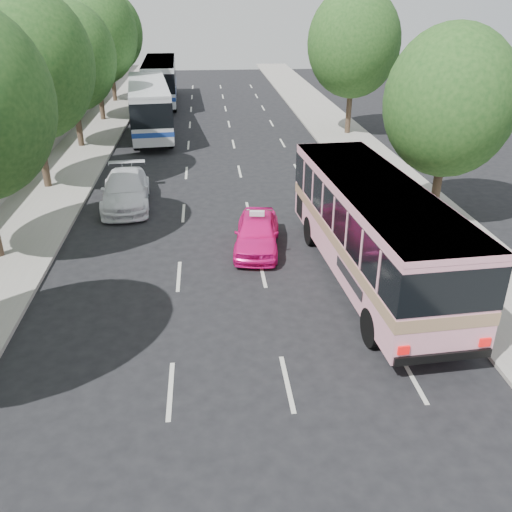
{
  "coord_description": "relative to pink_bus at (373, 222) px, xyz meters",
  "views": [
    {
      "loc": [
        -0.79,
        -12.67,
        8.79
      ],
      "look_at": [
        0.6,
        2.06,
        1.6
      ],
      "focal_mm": 38.0,
      "sensor_mm": 36.0,
      "label": 1
    }
  ],
  "objects": [
    {
      "name": "sidewalk_left",
      "position": [
        -13.0,
        16.87,
        -2.04
      ],
      "size": [
        4.0,
        90.0,
        0.15
      ],
      "primitive_type": "cube",
      "color": "#9E998E",
      "rests_on": "ground"
    },
    {
      "name": "tour_coach_front",
      "position": [
        -9.0,
        22.18,
        -0.04
      ],
      "size": [
        3.76,
        11.76,
        3.46
      ],
      "rotation": [
        0.0,
        0.0,
        0.11
      ],
      "color": "silver",
      "rests_on": "ground"
    },
    {
      "name": "low_wall",
      "position": [
        -14.8,
        16.87,
        -1.22
      ],
      "size": [
        0.3,
        90.0,
        1.5
      ],
      "primitive_type": "cube",
      "color": "#9E998E",
      "rests_on": "sidewalk_left"
    },
    {
      "name": "tour_coach_rear",
      "position": [
        -9.0,
        33.96,
        0.07
      ],
      "size": [
        3.07,
        12.23,
        3.63
      ],
      "rotation": [
        0.0,
        0.0,
        0.04
      ],
      "color": "white",
      "rests_on": "ground"
    },
    {
      "name": "pink_bus",
      "position": [
        0.0,
        0.0,
        0.0
      ],
      "size": [
        3.38,
        10.81,
        3.4
      ],
      "rotation": [
        0.0,
        0.0,
        0.06
      ],
      "color": "pink",
      "rests_on": "ground"
    },
    {
      "name": "tree_left_d",
      "position": [
        -13.02,
        18.81,
        3.52
      ],
      "size": [
        5.52,
        5.52,
        8.6
      ],
      "color": "#38281E",
      "rests_on": "ground"
    },
    {
      "name": "tree_right_far",
      "position": [
        4.58,
        20.81,
        4.01
      ],
      "size": [
        6.0,
        6.0,
        9.35
      ],
      "color": "#38281E",
      "rests_on": "ground"
    },
    {
      "name": "tree_right_near",
      "position": [
        4.28,
        4.81,
        3.09
      ],
      "size": [
        5.1,
        5.1,
        7.95
      ],
      "color": "#38281E",
      "rests_on": "ground"
    },
    {
      "name": "tree_left_f",
      "position": [
        -13.12,
        34.81,
        3.88
      ],
      "size": [
        5.88,
        5.88,
        9.16
      ],
      "color": "#38281E",
      "rests_on": "ground"
    },
    {
      "name": "sidewalk_right",
      "position": [
        4.0,
        16.87,
        -2.06
      ],
      "size": [
        4.0,
        90.0,
        0.12
      ],
      "primitive_type": "cube",
      "color": "#9E998E",
      "rests_on": "ground"
    },
    {
      "name": "taxi_roof_sign",
      "position": [
        -3.5,
        2.82,
        -0.66
      ],
      "size": [
        0.57,
        0.25,
        0.18
      ],
      "primitive_type": "cube",
      "rotation": [
        0.0,
        0.0,
        -0.14
      ],
      "color": "silver",
      "rests_on": "pink_taxi"
    },
    {
      "name": "white_pickup",
      "position": [
        -9.0,
        8.11,
        -1.38
      ],
      "size": [
        2.45,
        5.24,
        1.48
      ],
      "primitive_type": "imported",
      "rotation": [
        0.0,
        0.0,
        0.08
      ],
      "color": "white",
      "rests_on": "ground"
    },
    {
      "name": "ground",
      "position": [
        -4.5,
        -3.13,
        -2.12
      ],
      "size": [
        120.0,
        120.0,
        0.0
      ],
      "primitive_type": "plane",
      "color": "black",
      "rests_on": "ground"
    },
    {
      "name": "tree_left_e",
      "position": [
        -12.92,
        26.81,
        4.31
      ],
      "size": [
        6.3,
        6.3,
        9.82
      ],
      "color": "#38281E",
      "rests_on": "ground"
    },
    {
      "name": "pink_taxi",
      "position": [
        -3.5,
        2.82,
        -1.43
      ],
      "size": [
        2.16,
        4.21,
        1.37
      ],
      "primitive_type": "imported",
      "rotation": [
        0.0,
        0.0,
        -0.14
      ],
      "color": "#F91588",
      "rests_on": "ground"
    },
    {
      "name": "tree_left_c",
      "position": [
        -13.12,
        10.81,
        4.01
      ],
      "size": [
        6.0,
        6.0,
        9.35
      ],
      "color": "#38281E",
      "rests_on": "ground"
    }
  ]
}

